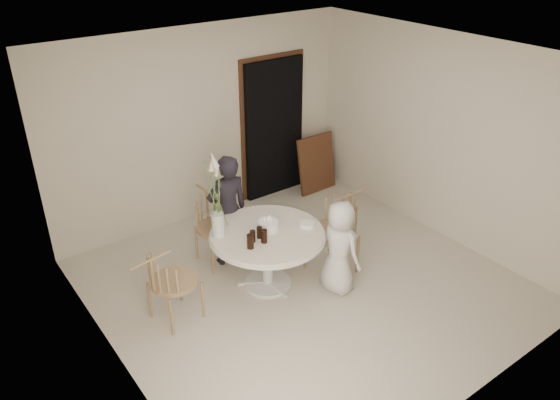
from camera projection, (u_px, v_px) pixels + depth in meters
ground at (304, 284)px, 6.54m from camera, size 4.50×4.50×0.00m
room_shell at (307, 160)px, 5.78m from camera, size 4.50×4.50×4.50m
doorway at (274, 129)px, 8.20m from camera, size 1.00×0.10×2.10m
door_trim at (272, 125)px, 8.20m from camera, size 1.12×0.03×2.22m
table at (267, 241)px, 6.24m from camera, size 1.33×1.33×0.73m
picture_frame at (317, 164)px, 8.55m from camera, size 0.68×0.21×0.89m
chair_far at (212, 217)px, 6.79m from camera, size 0.52×0.56×0.91m
chair_right at (341, 222)px, 6.57m from camera, size 0.61×0.57×0.99m
chair_left at (163, 279)px, 5.67m from camera, size 0.57×0.54×0.89m
girl at (228, 210)px, 6.65m from camera, size 0.56×0.39×1.45m
boy at (340, 248)px, 6.19m from camera, size 0.40×0.58×1.15m
birthday_cake at (268, 225)px, 6.22m from camera, size 0.23×0.23×0.16m
cola_tumbler_a at (250, 242)px, 5.86m from camera, size 0.09×0.09×0.17m
cola_tumbler_b at (264, 236)px, 5.97m from camera, size 0.09×0.09×0.15m
cola_tumbler_c at (253, 236)px, 5.98m from camera, size 0.08×0.08×0.14m
cola_tumbler_d at (259, 232)px, 6.05m from camera, size 0.08×0.08×0.14m
plate_stack at (307, 224)px, 6.30m from camera, size 0.22×0.22×0.04m
flower_vase at (217, 207)px, 5.96m from camera, size 0.15×0.15×1.03m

